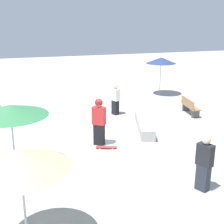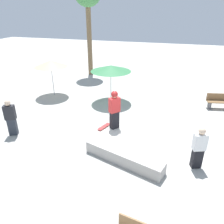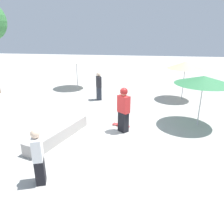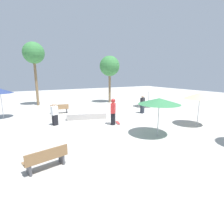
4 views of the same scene
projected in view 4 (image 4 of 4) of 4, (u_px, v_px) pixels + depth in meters
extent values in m
plane|color=#B2AFA8|center=(104.00, 122.00, 13.16)|extent=(60.00, 60.00, 0.00)
cube|color=black|center=(113.00, 119.00, 12.42)|extent=(0.47, 0.46, 0.85)
cube|color=red|center=(113.00, 108.00, 12.25)|extent=(0.56, 0.53, 0.70)
sphere|color=tan|center=(113.00, 101.00, 12.15)|extent=(0.28, 0.28, 0.28)
sphere|color=maroon|center=(113.00, 101.00, 12.14)|extent=(0.31, 0.31, 0.31)
cube|color=red|center=(118.00, 122.00, 12.84)|extent=(0.82, 0.45, 0.02)
cylinder|color=silver|center=(116.00, 122.00, 13.08)|extent=(0.06, 0.05, 0.05)
cylinder|color=silver|center=(118.00, 122.00, 13.11)|extent=(0.06, 0.05, 0.05)
cylinder|color=silver|center=(117.00, 124.00, 12.60)|extent=(0.06, 0.05, 0.05)
cylinder|color=silver|center=(120.00, 124.00, 12.63)|extent=(0.06, 0.05, 0.05)
cube|color=#A8A39E|center=(87.00, 116.00, 13.99)|extent=(1.49, 3.16, 0.47)
cube|color=#47474C|center=(53.00, 112.00, 15.86)|extent=(0.40, 0.14, 0.40)
cube|color=#47474C|center=(67.00, 111.00, 16.29)|extent=(0.40, 0.14, 0.40)
cube|color=#9E754C|center=(60.00, 109.00, 16.03)|extent=(0.68, 1.65, 0.05)
cube|color=#9E754C|center=(60.00, 107.00, 15.80)|extent=(0.29, 1.59, 0.40)
cube|color=#47474C|center=(29.00, 169.00, 6.25)|extent=(0.40, 0.16, 0.40)
cube|color=#47474C|center=(62.00, 159.00, 7.06)|extent=(0.40, 0.16, 0.40)
cube|color=olive|center=(46.00, 158.00, 6.60)|extent=(0.76, 1.66, 0.05)
cube|color=olive|center=(47.00, 154.00, 6.41)|extent=(0.37, 1.57, 0.40)
cylinder|color=#B7B7BC|center=(2.00, 104.00, 14.09)|extent=(0.05, 0.05, 2.30)
cone|color=navy|center=(0.00, 91.00, 13.85)|extent=(1.91, 1.91, 0.38)
cylinder|color=#B7B7BC|center=(148.00, 97.00, 19.04)|extent=(0.05, 0.05, 2.16)
cone|color=beige|center=(149.00, 88.00, 18.82)|extent=(2.22, 2.22, 0.36)
cylinder|color=#B7B7BC|center=(158.00, 118.00, 10.12)|extent=(0.05, 0.05, 2.09)
cone|color=#387F4C|center=(159.00, 101.00, 9.90)|extent=(2.39, 2.39, 0.34)
cylinder|color=#B7B7BC|center=(198.00, 110.00, 12.12)|extent=(0.05, 0.05, 2.15)
cone|color=#C6B289|center=(200.00, 96.00, 11.90)|extent=(2.08, 2.08, 0.41)
cylinder|color=brown|center=(110.00, 86.00, 21.95)|extent=(0.29, 0.29, 4.15)
sphere|color=#387A3D|center=(110.00, 66.00, 21.43)|extent=(2.44, 2.44, 2.44)
cylinder|color=brown|center=(36.00, 81.00, 19.75)|extent=(0.29, 0.29, 5.47)
sphere|color=#387A3D|center=(34.00, 53.00, 19.09)|extent=(2.31, 2.31, 2.31)
cube|color=#282D38|center=(142.00, 109.00, 16.10)|extent=(0.38, 0.43, 0.79)
cube|color=#232328|center=(143.00, 101.00, 15.95)|extent=(0.42, 0.52, 0.65)
sphere|color=beige|center=(143.00, 96.00, 15.85)|extent=(0.26, 0.26, 0.26)
cube|color=black|center=(55.00, 120.00, 12.28)|extent=(0.35, 0.41, 0.75)
cube|color=white|center=(54.00, 110.00, 12.14)|extent=(0.39, 0.50, 0.62)
sphere|color=beige|center=(54.00, 104.00, 12.04)|extent=(0.25, 0.25, 0.25)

